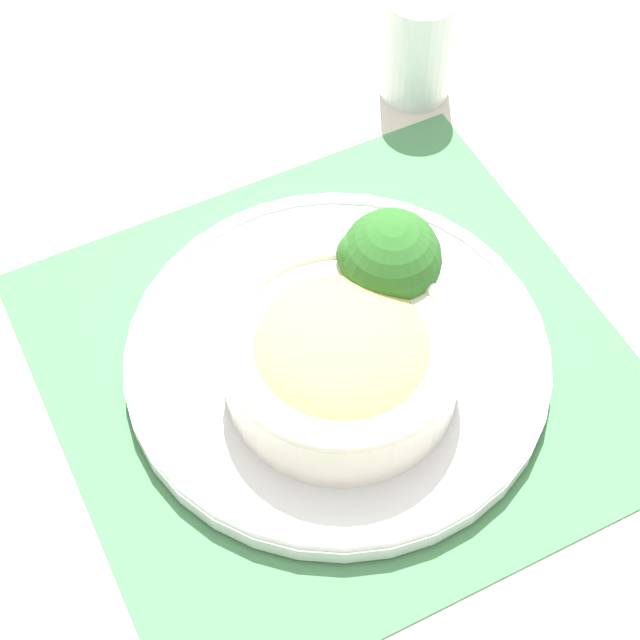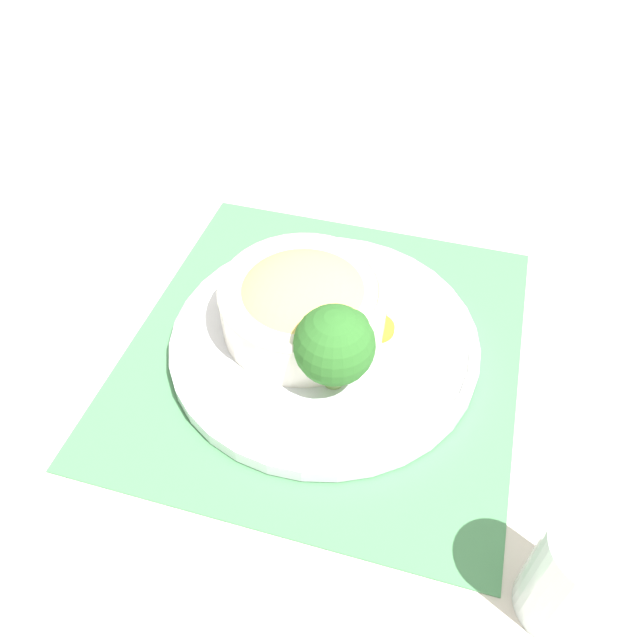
# 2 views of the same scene
# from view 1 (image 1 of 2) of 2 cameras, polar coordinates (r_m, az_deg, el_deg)

# --- Properties ---
(ground_plane) EXTENTS (4.00, 4.00, 0.00)m
(ground_plane) POSITION_cam_1_polar(r_m,az_deg,el_deg) (0.83, 0.92, -2.53)
(ground_plane) COLOR beige
(placemat) EXTENTS (0.45, 0.43, 0.00)m
(placemat) POSITION_cam_1_polar(r_m,az_deg,el_deg) (0.83, 0.92, -2.45)
(placemat) COLOR #4C8C59
(placemat) RESTS_ON ground_plane
(plate) EXTENTS (0.33, 0.33, 0.02)m
(plate) POSITION_cam_1_polar(r_m,az_deg,el_deg) (0.82, 0.93, -1.95)
(plate) COLOR silver
(plate) RESTS_ON placemat
(bowl) EXTENTS (0.18, 0.18, 0.07)m
(bowl) POSITION_cam_1_polar(r_m,az_deg,el_deg) (0.77, 1.17, -2.09)
(bowl) COLOR silver
(bowl) RESTS_ON plate
(broccoli_floret) EXTENTS (0.08, 0.08, 0.09)m
(broccoli_floret) POSITION_cam_1_polar(r_m,az_deg,el_deg) (0.80, 3.73, 3.25)
(broccoli_floret) COLOR #759E51
(broccoli_floret) RESTS_ON plate
(carrot_slice_near) EXTENTS (0.04, 0.04, 0.01)m
(carrot_slice_near) POSITION_cam_1_polar(r_m,az_deg,el_deg) (0.84, -2.06, 0.38)
(carrot_slice_near) COLOR orange
(carrot_slice_near) RESTS_ON plate
(carrot_slice_middle) EXTENTS (0.04, 0.04, 0.01)m
(carrot_slice_middle) POSITION_cam_1_polar(r_m,az_deg,el_deg) (0.83, -2.79, -0.68)
(carrot_slice_middle) COLOR orange
(carrot_slice_middle) RESTS_ON plate
(water_glass) EXTENTS (0.07, 0.07, 0.11)m
(water_glass) POSITION_cam_1_polar(r_m,az_deg,el_deg) (1.01, 5.21, 14.13)
(water_glass) COLOR silver
(water_glass) RESTS_ON ground_plane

